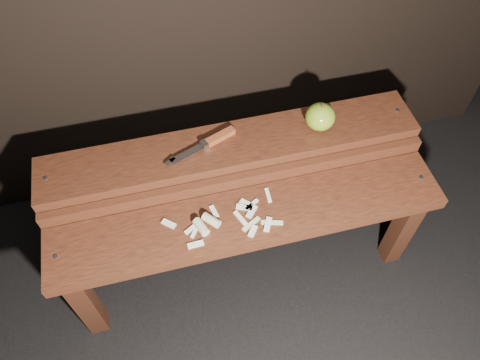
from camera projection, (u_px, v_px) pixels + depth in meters
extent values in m
plane|color=black|center=(244.00, 263.00, 1.76)|extent=(60.00, 60.00, 0.00)
cube|color=#33170C|center=(86.00, 303.00, 1.47)|extent=(0.06, 0.06, 0.38)
cube|color=#33170C|center=(402.00, 229.00, 1.62)|extent=(0.06, 0.06, 0.38)
cube|color=#421E10|center=(249.00, 218.00, 1.40)|extent=(1.20, 0.20, 0.04)
cylinder|color=slate|center=(56.00, 257.00, 1.31)|extent=(0.01, 0.01, 0.00)
cylinder|color=slate|center=(421.00, 178.00, 1.47)|extent=(0.01, 0.01, 0.00)
cube|color=#33170C|center=(78.00, 217.00, 1.61)|extent=(0.06, 0.06, 0.46)
cube|color=#33170C|center=(370.00, 157.00, 1.76)|extent=(0.06, 0.06, 0.46)
cube|color=#421E10|center=(240.00, 181.00, 1.44)|extent=(1.20, 0.02, 0.05)
cube|color=#421E10|center=(231.00, 147.00, 1.46)|extent=(1.20, 0.18, 0.04)
cylinder|color=slate|center=(45.00, 178.00, 1.37)|extent=(0.01, 0.01, 0.00)
cylinder|color=slate|center=(398.00, 111.00, 1.53)|extent=(0.01, 0.01, 0.00)
ellipsoid|color=olive|center=(320.00, 117.00, 1.46)|extent=(0.09, 0.09, 0.08)
cylinder|color=#382314|center=(322.00, 106.00, 1.42)|extent=(0.01, 0.01, 0.01)
cube|color=brown|center=(220.00, 137.00, 1.45)|extent=(0.10, 0.06, 0.02)
cube|color=silver|center=(204.00, 145.00, 1.43)|extent=(0.03, 0.03, 0.02)
cube|color=silver|center=(187.00, 154.00, 1.41)|extent=(0.11, 0.06, 0.00)
cube|color=silver|center=(170.00, 161.00, 1.39)|extent=(0.04, 0.03, 0.00)
cube|color=beige|center=(195.00, 231.00, 1.35)|extent=(0.04, 0.05, 0.01)
cube|color=beige|center=(268.00, 195.00, 1.43)|extent=(0.01, 0.05, 0.01)
cube|color=beige|center=(240.00, 218.00, 1.38)|extent=(0.03, 0.06, 0.01)
cube|color=beige|center=(196.00, 244.00, 1.33)|extent=(0.05, 0.02, 0.01)
cube|color=beige|center=(268.00, 224.00, 1.37)|extent=(0.04, 0.05, 0.01)
cube|color=beige|center=(244.00, 207.00, 1.40)|extent=(0.05, 0.04, 0.01)
cube|color=beige|center=(252.00, 211.00, 1.39)|extent=(0.04, 0.05, 0.01)
cube|color=beige|center=(253.00, 231.00, 1.35)|extent=(0.04, 0.04, 0.01)
cube|color=beige|center=(252.00, 205.00, 1.41)|extent=(0.05, 0.04, 0.01)
cube|color=beige|center=(246.00, 203.00, 1.41)|extent=(0.04, 0.04, 0.01)
cube|color=beige|center=(214.00, 212.00, 1.39)|extent=(0.02, 0.05, 0.01)
cube|color=beige|center=(193.00, 227.00, 1.36)|extent=(0.06, 0.04, 0.01)
cube|color=beige|center=(169.00, 224.00, 1.37)|extent=(0.04, 0.04, 0.01)
cylinder|color=#C9BB8C|center=(201.00, 227.00, 1.35)|extent=(0.04, 0.06, 0.03)
cylinder|color=#C9BB8C|center=(211.00, 220.00, 1.36)|extent=(0.06, 0.06, 0.03)
cube|color=#BCC988|center=(272.00, 223.00, 1.37)|extent=(0.07, 0.03, 0.00)
cube|color=#BCC988|center=(251.00, 224.00, 1.37)|extent=(0.06, 0.04, 0.00)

